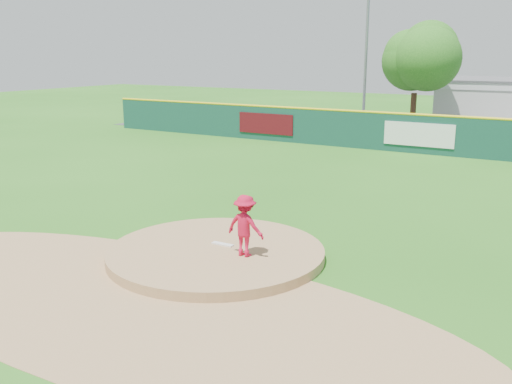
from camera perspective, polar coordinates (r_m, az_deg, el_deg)
The scene contains 12 objects.
ground at distance 14.64m, azimuth -4.00°, elevation -6.56°, with size 120.00×120.00×0.00m, color #286B19.
pitchers_mound at distance 14.64m, azimuth -4.00°, elevation -6.56°, with size 5.50×5.50×0.50m, color #9E774C.
pitching_rubber at distance 14.79m, azimuth -3.36°, elevation -5.24°, with size 0.60×0.15×0.04m, color white.
infield_dirt_arc at distance 12.48m, azimuth -11.94°, elevation -10.55°, with size 15.40×15.40×0.01m, color #9E774C.
parking_lot at distance 39.41m, azimuth 18.88°, elevation 5.65°, with size 44.00×16.00×0.02m, color #38383A.
pitcher at distance 13.80m, azimuth -1.10°, elevation -3.39°, with size 0.98×0.57×1.52m, color red.
van at distance 33.02m, azimuth 20.88°, elevation 5.43°, with size 2.58×5.60×1.56m, color silver.
fence_banners at distance 31.85m, azimuth 8.07°, elevation 6.28°, with size 12.61×0.04×1.20m.
playground_slide at distance 41.79m, azimuth -3.87°, elevation 7.76°, with size 0.91×2.57×1.42m.
outfield_fence at distance 30.58m, azimuth 15.48°, elevation 5.78°, with size 40.00×0.14×2.07m.
deciduous_tree at distance 37.60m, azimuth 15.73°, elevation 12.48°, with size 5.60×5.60×7.36m.
light_pole_left at distance 40.72m, azimuth 11.02°, elevation 14.90°, with size 1.75×0.25×11.00m.
Camera 1 is at (7.83, -11.29, 5.08)m, focal length 40.00 mm.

